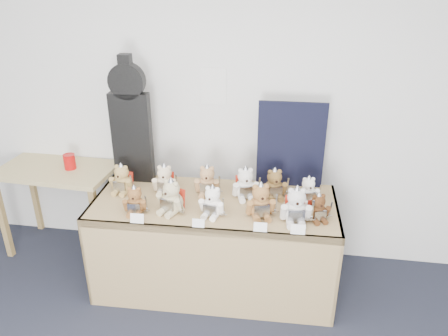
% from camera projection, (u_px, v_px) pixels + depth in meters
% --- Properties ---
extents(room_shell, '(6.00, 6.00, 6.00)m').
position_uv_depth(room_shell, '(213.00, 86.00, 3.54)').
color(room_shell, white).
rests_on(room_shell, floor).
extents(display_table, '(1.89, 0.83, 0.78)m').
position_uv_depth(display_table, '(213.00, 225.00, 3.34)').
color(display_table, '#957B4C').
rests_on(display_table, floor).
extents(side_table, '(1.02, 0.61, 0.82)m').
position_uv_depth(side_table, '(58.00, 181.00, 3.84)').
color(side_table, '#A18657').
rests_on(side_table, floor).
extents(guitar_case, '(0.32, 0.11, 1.04)m').
position_uv_depth(guitar_case, '(131.00, 122.00, 3.47)').
color(guitar_case, black).
rests_on(guitar_case, display_table).
extents(navy_board, '(0.53, 0.03, 0.71)m').
position_uv_depth(navy_board, '(291.00, 145.00, 3.44)').
color(navy_board, black).
rests_on(navy_board, display_table).
extents(red_cup, '(0.10, 0.10, 0.13)m').
position_uv_depth(red_cup, '(70.00, 162.00, 3.75)').
color(red_cup, '#AD0B0B').
rests_on(red_cup, side_table).
extents(teddy_front_far_left, '(0.20, 0.17, 0.24)m').
position_uv_depth(teddy_front_far_left, '(135.00, 201.00, 3.15)').
color(teddy_front_far_left, brown).
rests_on(teddy_front_far_left, display_table).
extents(teddy_front_left, '(0.23, 0.23, 0.29)m').
position_uv_depth(teddy_front_left, '(171.00, 198.00, 3.16)').
color(teddy_front_left, tan).
rests_on(teddy_front_left, display_table).
extents(teddy_front_centre, '(0.21, 0.19, 0.26)m').
position_uv_depth(teddy_front_centre, '(212.00, 202.00, 3.12)').
color(teddy_front_centre, white).
rests_on(teddy_front_centre, display_table).
extents(teddy_front_right, '(0.24, 0.22, 0.29)m').
position_uv_depth(teddy_front_right, '(261.00, 202.00, 3.10)').
color(teddy_front_right, olive).
rests_on(teddy_front_right, display_table).
extents(teddy_front_far_right, '(0.25, 0.21, 0.30)m').
position_uv_depth(teddy_front_far_right, '(296.00, 207.00, 3.03)').
color(teddy_front_far_right, silver).
rests_on(teddy_front_far_right, display_table).
extents(teddy_front_end, '(0.19, 0.18, 0.23)m').
position_uv_depth(teddy_front_end, '(318.00, 208.00, 3.06)').
color(teddy_front_end, '#4C2E1A').
rests_on(teddy_front_end, display_table).
extents(teddy_back_left, '(0.22, 0.19, 0.27)m').
position_uv_depth(teddy_back_left, '(165.00, 180.00, 3.43)').
color(teddy_back_left, beige).
rests_on(teddy_back_left, display_table).
extents(teddy_back_centre_left, '(0.22, 0.18, 0.27)m').
position_uv_depth(teddy_back_centre_left, '(207.00, 181.00, 3.41)').
color(teddy_back_centre_left, tan).
rests_on(teddy_back_centre_left, display_table).
extents(teddy_back_centre_right, '(0.24, 0.22, 0.28)m').
position_uv_depth(teddy_back_centre_right, '(245.00, 184.00, 3.36)').
color(teddy_back_centre_right, silver).
rests_on(teddy_back_centre_right, display_table).
extents(teddy_back_right, '(0.22, 0.20, 0.27)m').
position_uv_depth(teddy_back_right, '(274.00, 185.00, 3.36)').
color(teddy_back_right, brown).
rests_on(teddy_back_right, display_table).
extents(teddy_back_end, '(0.19, 0.17, 0.23)m').
position_uv_depth(teddy_back_end, '(308.00, 191.00, 3.30)').
color(teddy_back_end, white).
rests_on(teddy_back_end, display_table).
extents(teddy_back_far_left, '(0.22, 0.19, 0.27)m').
position_uv_depth(teddy_back_far_left, '(122.00, 180.00, 3.44)').
color(teddy_back_far_left, '#AA8A4F').
rests_on(teddy_back_far_left, display_table).
extents(entry_card_a, '(0.10, 0.02, 0.07)m').
position_uv_depth(entry_card_a, '(137.00, 218.00, 3.04)').
color(entry_card_a, white).
rests_on(entry_card_a, display_table).
extents(entry_card_b, '(0.09, 0.02, 0.06)m').
position_uv_depth(entry_card_b, '(198.00, 223.00, 3.00)').
color(entry_card_b, white).
rests_on(entry_card_b, display_table).
extents(entry_card_c, '(0.09, 0.02, 0.07)m').
position_uv_depth(entry_card_c, '(260.00, 227.00, 2.95)').
color(entry_card_c, white).
rests_on(entry_card_c, display_table).
extents(entry_card_d, '(0.10, 0.02, 0.07)m').
position_uv_depth(entry_card_d, '(298.00, 229.00, 2.92)').
color(entry_card_d, white).
rests_on(entry_card_d, display_table).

